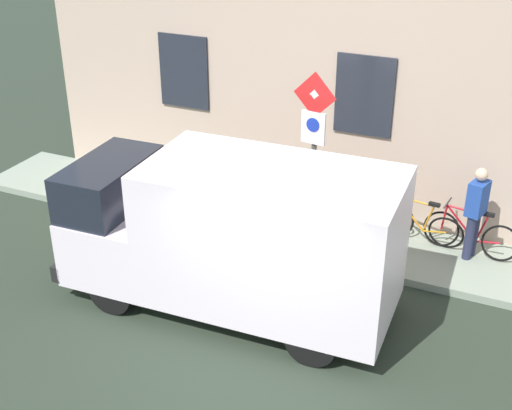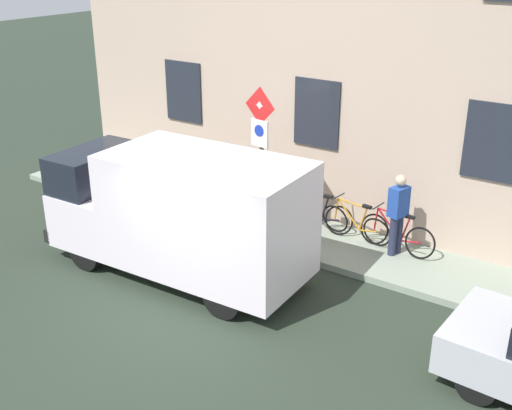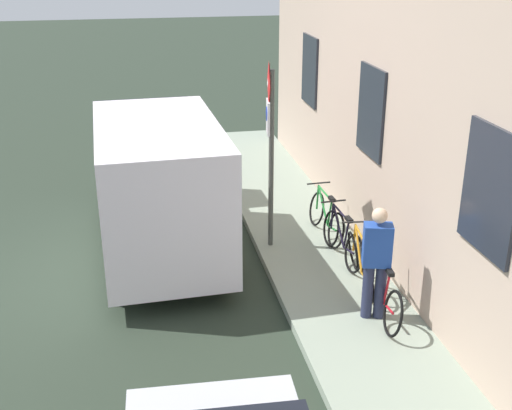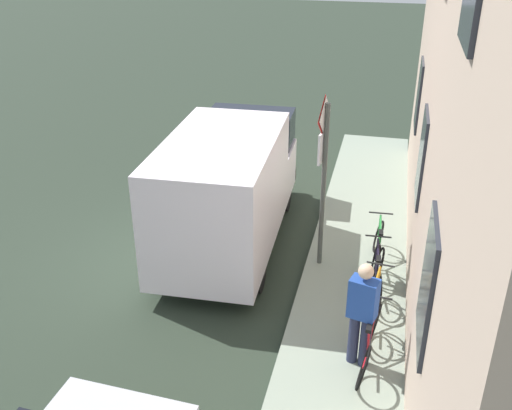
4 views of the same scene
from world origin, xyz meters
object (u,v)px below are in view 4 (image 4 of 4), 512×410
bicycle_black (376,274)px  bicycle_green (379,248)px  bicycle_red (369,342)px  delivery_van (229,185)px  sign_post_stacked (323,158)px  pedestrian (362,312)px  bicycle_orange (373,305)px

bicycle_black → bicycle_green: 0.94m
bicycle_red → bicycle_green: bearing=5.4°
delivery_van → sign_post_stacked: bearing=-108.3°
delivery_van → bicycle_green: delivery_van is taller
sign_post_stacked → pedestrian: (0.98, -2.67, -1.23)m
sign_post_stacked → bicycle_green: size_ratio=1.87×
delivery_van → bicycle_red: delivery_van is taller
sign_post_stacked → pedestrian: 3.10m
delivery_van → bicycle_black: 3.41m
bicycle_orange → bicycle_green: 1.88m
bicycle_orange → bicycle_green: (-0.00, 1.88, 0.00)m
sign_post_stacked → bicycle_orange: (1.13, -1.70, -1.79)m
sign_post_stacked → bicycle_red: size_ratio=1.86×
bicycle_red → bicycle_green: (-0.00, 2.81, 0.00)m
pedestrian → delivery_van: bearing=-123.0°
delivery_van → pedestrian: delivery_van is taller
sign_post_stacked → bicycle_black: sign_post_stacked is taller
bicycle_orange → bicycle_black: 0.94m
sign_post_stacked → bicycle_green: 2.12m
sign_post_stacked → bicycle_black: bearing=-34.0°
bicycle_red → bicycle_black: 1.87m
bicycle_red → bicycle_black: same height
bicycle_black → bicycle_green: bearing=-3.4°
bicycle_green → bicycle_red: bearing=177.1°
bicycle_green → pedestrian: bearing=174.1°
sign_post_stacked → bicycle_red: (1.13, -2.64, -1.79)m
bicycle_black → bicycle_green: size_ratio=1.00×
delivery_van → pedestrian: bearing=-140.4°
sign_post_stacked → delivery_van: sign_post_stacked is taller
sign_post_stacked → delivery_van: bearing=163.9°
bicycle_black → pedestrian: (-0.15, -1.91, 0.56)m
bicycle_orange → pedestrian: 1.13m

